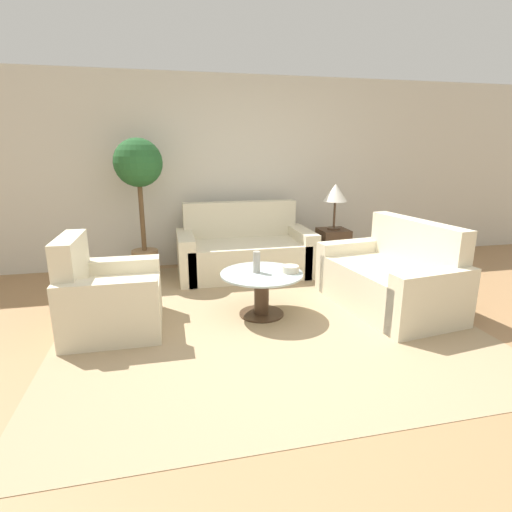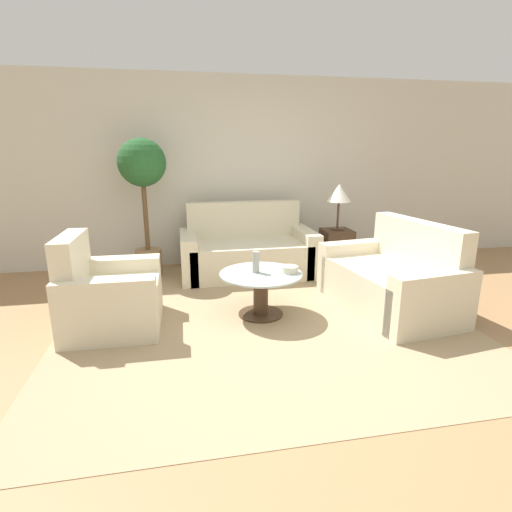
% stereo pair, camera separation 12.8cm
% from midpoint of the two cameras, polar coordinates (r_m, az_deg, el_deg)
% --- Properties ---
extents(ground_plane, '(14.00, 14.00, 0.00)m').
position_cam_midpoint_polar(ground_plane, '(3.43, 5.88, -13.22)').
color(ground_plane, '#9E754C').
extents(wall_back, '(10.00, 0.06, 2.60)m').
position_cam_midpoint_polar(wall_back, '(5.80, -1.97, 11.85)').
color(wall_back, beige).
rests_on(wall_back, ground_plane).
extents(rug, '(3.79, 3.72, 0.01)m').
position_cam_midpoint_polar(rug, '(4.08, 1.59, -8.34)').
color(rug, tan).
rests_on(rug, ground_plane).
extents(sofa_main, '(1.75, 0.90, 0.93)m').
position_cam_midpoint_polar(sofa_main, '(5.35, -0.61, 0.66)').
color(sofa_main, beige).
rests_on(sofa_main, ground_plane).
extents(armchair, '(0.84, 0.90, 0.89)m').
position_cam_midpoint_polar(armchair, '(3.93, -19.74, -5.66)').
color(armchair, beige).
rests_on(armchair, ground_plane).
extents(loveseat, '(1.05, 1.58, 0.91)m').
position_cam_midpoint_polar(loveseat, '(4.42, 19.90, -3.37)').
color(loveseat, beige).
rests_on(loveseat, ground_plane).
extents(coffee_table, '(0.82, 0.82, 0.44)m').
position_cam_midpoint_polar(coffee_table, '(3.97, 1.62, -4.61)').
color(coffee_table, '#422D1E').
rests_on(coffee_table, ground_plane).
extents(side_table, '(0.38, 0.38, 0.58)m').
position_cam_midpoint_polar(side_table, '(5.53, 12.02, 0.76)').
color(side_table, '#422D1E').
rests_on(side_table, ground_plane).
extents(table_lamp, '(0.32, 0.32, 0.61)m').
position_cam_midpoint_polar(table_lamp, '(5.40, 12.46, 8.60)').
color(table_lamp, '#422D1E').
rests_on(table_lamp, side_table).
extents(potted_plant, '(0.59, 0.59, 1.76)m').
position_cam_midpoint_polar(potted_plant, '(5.24, -15.15, 10.45)').
color(potted_plant, '#93704C').
rests_on(potted_plant, ground_plane).
extents(vase, '(0.07, 0.07, 0.21)m').
position_cam_midpoint_polar(vase, '(3.91, 0.92, -0.87)').
color(vase, '#9E998E').
rests_on(vase, coffee_table).
extents(bowl, '(0.16, 0.16, 0.07)m').
position_cam_midpoint_polar(bowl, '(3.94, 5.79, -1.92)').
color(bowl, beige).
rests_on(bowl, coffee_table).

